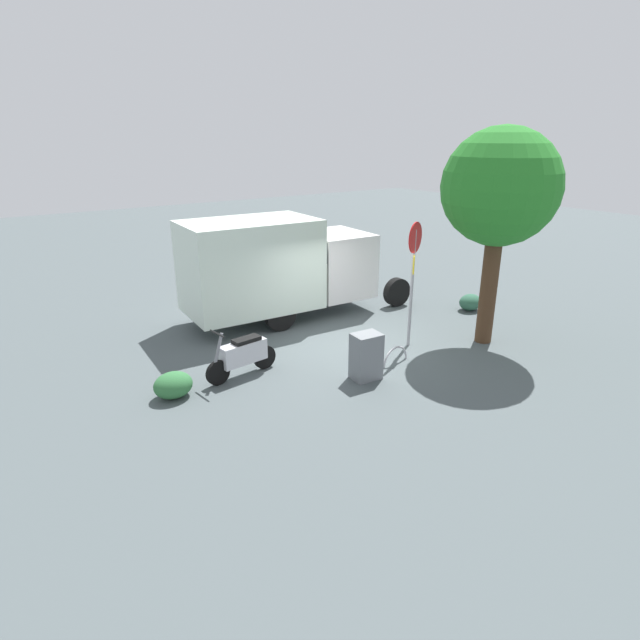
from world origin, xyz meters
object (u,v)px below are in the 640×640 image
object	(u,v)px
stop_sign	(413,265)
street_tree	(500,189)
utility_cabinet	(366,356)
box_truck_near	(280,264)
bike_rack_hoop	(395,363)
motorcycle	(243,354)

from	to	relation	value
stop_sign	street_tree	xyz separation A→B (m)	(-1.81, 0.92, 1.78)
utility_cabinet	box_truck_near	bearing A→B (deg)	-97.26
box_truck_near	bike_rack_hoop	distance (m)	4.70
box_truck_near	motorcycle	xyz separation A→B (m)	(2.76, 2.92, -1.10)
box_truck_near	bike_rack_hoop	size ratio (longest dim) A/B	8.18
motorcycle	stop_sign	distance (m)	4.68
stop_sign	bike_rack_hoop	size ratio (longest dim) A/B	3.75
street_tree	bike_rack_hoop	xyz separation A→B (m)	(2.85, -0.31, -3.91)
motorcycle	bike_rack_hoop	world-z (taller)	motorcycle
bike_rack_hoop	utility_cabinet	bearing A→B (deg)	11.16
box_truck_near	stop_sign	world-z (taller)	stop_sign
box_truck_near	motorcycle	distance (m)	4.16
stop_sign	utility_cabinet	xyz separation A→B (m)	(2.14, 0.83, -1.60)
street_tree	utility_cabinet	distance (m)	5.21
stop_sign	street_tree	world-z (taller)	street_tree
stop_sign	utility_cabinet	distance (m)	2.80
box_truck_near	street_tree	size ratio (longest dim) A/B	1.29
box_truck_near	stop_sign	xyz separation A→B (m)	(-1.56, 3.77, 0.51)
stop_sign	box_truck_near	bearing A→B (deg)	-67.57
box_truck_near	motorcycle	bearing A→B (deg)	-129.92
stop_sign	bike_rack_hoop	xyz separation A→B (m)	(1.04, 0.61, -2.13)
street_tree	bike_rack_hoop	bearing A→B (deg)	-6.19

